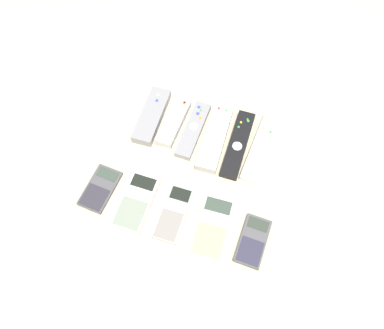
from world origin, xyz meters
name	(u,v)px	position (x,y,z in m)	size (l,w,h in m)	color
ground_plane	(188,177)	(0.00, 0.00, 0.00)	(3.00, 3.00, 0.00)	beige
remote_0	(152,116)	(-0.16, 0.14, 0.01)	(0.06, 0.18, 0.03)	gray
remote_1	(174,123)	(-0.09, 0.14, 0.01)	(0.05, 0.15, 0.03)	silver
remote_2	(193,130)	(-0.03, 0.13, 0.01)	(0.04, 0.18, 0.02)	gray
remote_3	(216,135)	(0.03, 0.14, 0.01)	(0.07, 0.22, 0.03)	#B7B7BC
remote_4	(238,144)	(0.10, 0.13, 0.01)	(0.05, 0.21, 0.02)	black
remote_5	(262,148)	(0.16, 0.14, 0.01)	(0.06, 0.22, 0.02)	white
calculator_0	(100,188)	(-0.20, -0.11, 0.01)	(0.07, 0.12, 0.01)	#4C4C51
calculator_1	(136,202)	(-0.10, -0.11, 0.01)	(0.08, 0.15, 0.02)	silver
calculator_2	(174,213)	(0.00, -0.11, 0.01)	(0.07, 0.15, 0.01)	#B2B2B7
calculator_3	(213,227)	(0.10, -0.11, 0.01)	(0.09, 0.16, 0.01)	silver
calculator_4	(253,241)	(0.20, -0.11, 0.01)	(0.06, 0.12, 0.02)	#4C4C51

